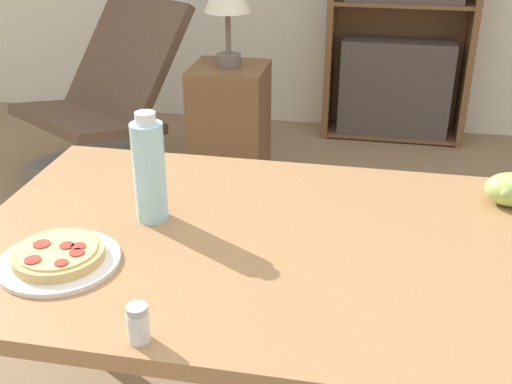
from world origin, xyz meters
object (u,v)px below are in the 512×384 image
at_px(salt_shaker, 138,324).
at_px(bookshelf, 402,15).
at_px(grape_bunch, 511,190).
at_px(drink_bottle, 149,170).
at_px(pizza_on_plate, 59,257).
at_px(lounge_chair_near, 105,126).
at_px(side_table, 230,131).

bearing_deg(salt_shaker, bookshelf, 81.24).
height_order(grape_bunch, bookshelf, bookshelf).
bearing_deg(drink_bottle, pizza_on_plate, -119.08).
relative_size(grape_bunch, lounge_chair_near, 0.12).
relative_size(drink_bottle, side_table, 0.39).
bearing_deg(bookshelf, grape_bunch, -84.65).
distance_m(drink_bottle, salt_shaker, 0.43).
bearing_deg(grape_bunch, pizza_on_plate, -154.51).
bearing_deg(grape_bunch, lounge_chair_near, 139.03).
bearing_deg(pizza_on_plate, salt_shaker, -38.91).
relative_size(drink_bottle, salt_shaker, 3.65).
bearing_deg(salt_shaker, grape_bunch, 42.85).
bearing_deg(salt_shaker, side_table, 99.09).
distance_m(salt_shaker, side_table, 2.09).
relative_size(pizza_on_plate, lounge_chair_near, 0.25).
distance_m(grape_bunch, bookshelf, 2.33).
height_order(pizza_on_plate, salt_shaker, salt_shaker).
distance_m(grape_bunch, lounge_chair_near, 2.23).
relative_size(lounge_chair_near, bookshelf, 0.62).
bearing_deg(side_table, bookshelf, 50.04).
bearing_deg(drink_bottle, lounge_chair_near, 117.51).
bearing_deg(bookshelf, salt_shaker, -98.76).
bearing_deg(drink_bottle, side_table, 97.26).
bearing_deg(pizza_on_plate, bookshelf, 75.95).
xyz_separation_m(salt_shaker, lounge_chair_near, (-0.97, 2.05, -0.48)).
xyz_separation_m(pizza_on_plate, lounge_chair_near, (-0.74, 1.86, -0.46)).
distance_m(drink_bottle, side_table, 1.71).
distance_m(pizza_on_plate, salt_shaker, 0.30).
bearing_deg(bookshelf, lounge_chair_near, -148.03).
bearing_deg(bookshelf, pizza_on_plate, -104.05).
relative_size(grape_bunch, bookshelf, 0.08).
bearing_deg(lounge_chair_near, drink_bottle, -30.20).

